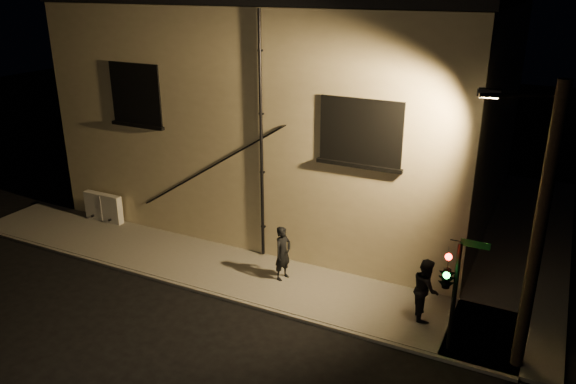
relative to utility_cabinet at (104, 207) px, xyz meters
The scene contains 8 objects.
ground 9.43m from the utility_cabinet, 16.69° to the right, with size 90.00×90.00×0.00m, color black.
sidewalk 10.39m from the utility_cabinet, ahead, with size 21.00×16.00×0.12m.
building 9.46m from the utility_cabinet, 46.35° to the left, with size 16.20×12.23×8.80m.
utility_cabinet is the anchor object (origin of this frame).
pedestrian_a 8.66m from the utility_cabinet, ahead, with size 0.66×0.44×1.82m, color black.
pedestrian_b 13.30m from the utility_cabinet, ahead, with size 0.89×0.70×1.84m, color black.
traffic_signal 14.30m from the utility_cabinet, ahead, with size 1.28×1.89×3.22m.
streetlamp_pole 16.26m from the utility_cabinet, ahead, with size 2.03×1.39×7.32m.
Camera 1 is at (6.96, -12.64, 9.26)m, focal length 35.00 mm.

